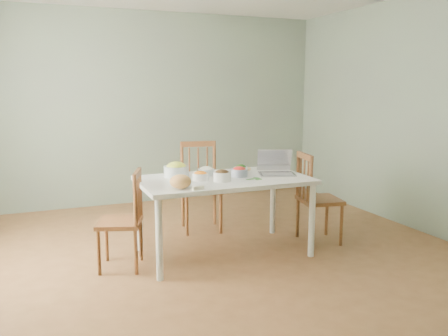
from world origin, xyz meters
name	(u,v)px	position (x,y,z in m)	size (l,w,h in m)	color
floor	(217,257)	(0.00, 0.00, 0.00)	(5.00, 5.00, 0.00)	brown
wall_back	(153,109)	(0.00, 2.50, 1.35)	(5.00, 0.00, 2.70)	gray
wall_front	(419,158)	(0.00, -2.50, 1.35)	(5.00, 0.00, 2.70)	gray
wall_right	(421,114)	(2.50, 0.00, 1.35)	(0.00, 5.00, 2.70)	gray
dining_table	(224,216)	(0.11, 0.08, 0.39)	(1.65, 0.93, 0.77)	silver
chair_far	(201,187)	(0.16, 0.90, 0.51)	(0.45, 0.43, 1.03)	#331D0D
chair_left	(120,220)	(-0.92, 0.09, 0.46)	(0.40, 0.38, 0.91)	#331D0D
chair_right	(320,198)	(1.20, 0.03, 0.49)	(0.43, 0.41, 0.97)	#331D0D
bread_boule	(180,181)	(-0.43, -0.21, 0.84)	(0.19, 0.19, 0.12)	tan
butter_stick	(198,188)	(-0.30, -0.32, 0.79)	(0.11, 0.03, 0.03)	beige
bowl_squash	(176,169)	(-0.30, 0.33, 0.85)	(0.25, 0.25, 0.14)	gold
bowl_carrot	(200,176)	(-0.14, 0.06, 0.82)	(0.16, 0.16, 0.09)	orange
bowl_onion	(206,171)	(-0.01, 0.27, 0.82)	(0.16, 0.16, 0.09)	#F5F2CC
bowl_mushroom	(222,176)	(0.03, -0.06, 0.83)	(0.17, 0.17, 0.11)	black
bowl_redpep	(239,172)	(0.28, 0.09, 0.82)	(0.17, 0.17, 0.10)	#B10B05
bowl_broccoli	(241,169)	(0.37, 0.25, 0.82)	(0.14, 0.14, 0.09)	#17400F
flatbread	(242,169)	(0.47, 0.44, 0.78)	(0.19, 0.19, 0.02)	#E7BF80
basil_bunch	(253,178)	(0.35, -0.09, 0.79)	(0.18, 0.18, 0.02)	#287224
laptop	(277,163)	(0.67, 0.03, 0.90)	(0.36, 0.33, 0.24)	#BABAC3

